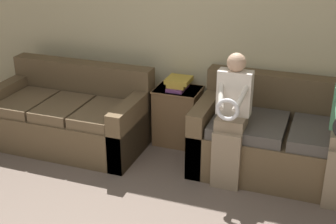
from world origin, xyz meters
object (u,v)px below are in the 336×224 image
at_px(child_left_seated, 231,116).
at_px(couch_side, 71,117).
at_px(book_stack, 178,83).
at_px(couch_main, 288,141).
at_px(side_shelf, 178,115).

bearing_deg(child_left_seated, couch_side, 173.40).
bearing_deg(couch_side, book_stack, 19.45).
xyz_separation_m(couch_side, book_stack, (1.13, 0.40, 0.40)).
distance_m(couch_main, child_left_seated, 0.72).
relative_size(couch_main, child_left_seated, 1.43).
xyz_separation_m(couch_main, couch_side, (-2.35, -0.17, -0.02)).
relative_size(couch_side, book_stack, 5.72).
bearing_deg(side_shelf, couch_side, -160.57).
bearing_deg(child_left_seated, book_stack, 139.72).
bearing_deg(couch_side, side_shelf, 19.43).
height_order(couch_main, side_shelf, couch_main).
bearing_deg(couch_side, couch_main, 4.02).
relative_size(couch_side, child_left_seated, 1.35).
bearing_deg(couch_main, couch_side, -175.98).
height_order(couch_side, side_shelf, couch_side).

